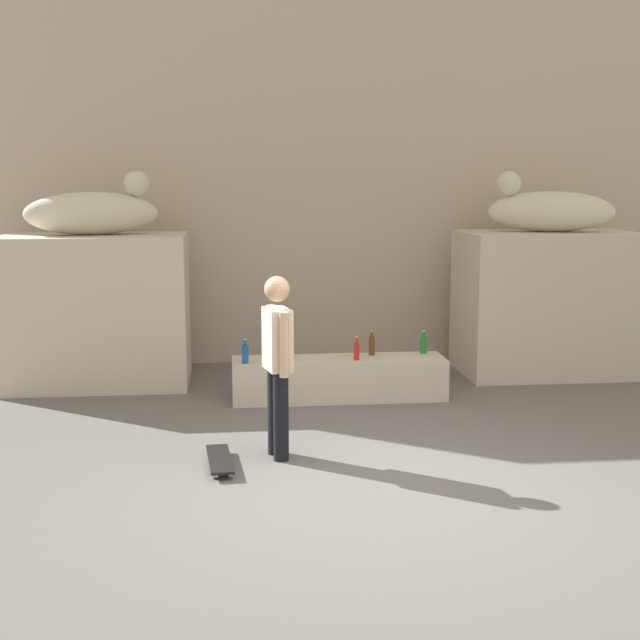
{
  "coord_description": "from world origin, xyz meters",
  "views": [
    {
      "loc": [
        -1.26,
        -6.65,
        2.51
      ],
      "look_at": [
        -0.33,
        1.98,
        1.1
      ],
      "focal_mm": 48.32,
      "sensor_mm": 36.0,
      "label": 1
    }
  ],
  "objects": [
    {
      "name": "pedestal_right",
      "position": [
        2.89,
        4.1,
        0.93
      ],
      "size": [
        2.25,
        1.35,
        1.85
      ],
      "primitive_type": "cube",
      "color": "beige",
      "rests_on": "ground_plane"
    },
    {
      "name": "bottle_red",
      "position": [
        0.19,
        2.9,
        0.59
      ],
      "size": [
        0.06,
        0.06,
        0.27
      ],
      "color": "red",
      "rests_on": "ledge_block"
    },
    {
      "name": "ground_plane",
      "position": [
        0.0,
        0.0,
        0.0
      ],
      "size": [
        40.0,
        40.0,
        0.0
      ],
      "primitive_type": "plane",
      "color": "#605E5B"
    },
    {
      "name": "statue_reclining_right",
      "position": [
        2.85,
        4.11,
        2.14
      ],
      "size": [
        1.69,
        0.93,
        0.78
      ],
      "rotation": [
        0.0,
        0.0,
        2.9
      ],
      "color": "beige",
      "rests_on": "pedestal_right"
    },
    {
      "name": "facade_wall",
      "position": [
        0.0,
        5.47,
        2.62
      ],
      "size": [
        10.31,
        0.6,
        5.24
      ],
      "primitive_type": "cube",
      "color": "#BDAC9B",
      "rests_on": "ground_plane"
    },
    {
      "name": "skateboard",
      "position": [
        -1.36,
        0.74,
        0.06
      ],
      "size": [
        0.26,
        0.81,
        0.08
      ],
      "rotation": [
        0.0,
        0.0,
        1.65
      ],
      "color": "black",
      "rests_on": "ground_plane"
    },
    {
      "name": "bottle_blue",
      "position": [
        -1.08,
        2.86,
        0.59
      ],
      "size": [
        0.08,
        0.08,
        0.28
      ],
      "color": "#194C99",
      "rests_on": "ledge_block"
    },
    {
      "name": "bottle_brown",
      "position": [
        0.41,
        3.16,
        0.6
      ],
      "size": [
        0.07,
        0.07,
        0.29
      ],
      "color": "#593314",
      "rests_on": "ledge_block"
    },
    {
      "name": "pedestal_left",
      "position": [
        -2.89,
        4.1,
        0.93
      ],
      "size": [
        2.25,
        1.35,
        1.85
      ],
      "primitive_type": "cube",
      "color": "beige",
      "rests_on": "ground_plane"
    },
    {
      "name": "ledge_block",
      "position": [
        0.0,
        3.01,
        0.24
      ],
      "size": [
        2.46,
        0.61,
        0.48
      ],
      "primitive_type": "cube",
      "color": "beige",
      "rests_on": "ground_plane"
    },
    {
      "name": "statue_reclining_left",
      "position": [
        -2.85,
        4.11,
        2.14
      ],
      "size": [
        1.69,
        0.93,
        0.78
      ],
      "rotation": [
        0.0,
        0.0,
        0.25
      ],
      "color": "beige",
      "rests_on": "pedestal_left"
    },
    {
      "name": "skater",
      "position": [
        -0.83,
        0.95,
        0.92
      ],
      "size": [
        0.27,
        0.53,
        1.67
      ],
      "rotation": [
        0.0,
        0.0,
        1.78
      ],
      "color": "black",
      "rests_on": "ground_plane"
    },
    {
      "name": "bottle_green",
      "position": [
        1.04,
        3.2,
        0.59
      ],
      "size": [
        0.08,
        0.08,
        0.27
      ],
      "color": "#1E722D",
      "rests_on": "ledge_block"
    }
  ]
}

